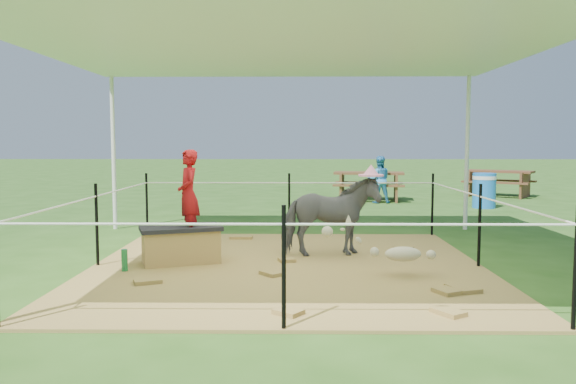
{
  "coord_description": "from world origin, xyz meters",
  "views": [
    {
      "loc": [
        0.08,
        -6.52,
        1.47
      ],
      "look_at": [
        0.0,
        0.6,
        0.85
      ],
      "focal_mm": 35.0,
      "sensor_mm": 36.0,
      "label": 1
    }
  ],
  "objects_px": {
    "woman": "(188,186)",
    "straw_bale": "(181,246)",
    "foal": "(403,251)",
    "pony": "(330,216)",
    "distant_person": "(379,180)",
    "green_bottle": "(125,260)",
    "trash_barrel": "(484,191)",
    "picnic_table_near": "(369,186)",
    "picnic_table_far": "(499,183)"
  },
  "relations": [
    {
      "from": "woman",
      "to": "straw_bale",
      "type": "bearing_deg",
      "value": -109.79
    },
    {
      "from": "woman",
      "to": "foal",
      "type": "bearing_deg",
      "value": 55.21
    },
    {
      "from": "pony",
      "to": "straw_bale",
      "type": "bearing_deg",
      "value": 94.3
    },
    {
      "from": "distant_person",
      "to": "straw_bale",
      "type": "bearing_deg",
      "value": 63.18
    },
    {
      "from": "green_bottle",
      "to": "foal",
      "type": "relative_size",
      "value": 0.25
    },
    {
      "from": "trash_barrel",
      "to": "picnic_table_near",
      "type": "bearing_deg",
      "value": 145.41
    },
    {
      "from": "trash_barrel",
      "to": "picnic_table_far",
      "type": "height_order",
      "value": "trash_barrel"
    },
    {
      "from": "distant_person",
      "to": "trash_barrel",
      "type": "bearing_deg",
      "value": 154.77
    },
    {
      "from": "straw_bale",
      "to": "trash_barrel",
      "type": "relative_size",
      "value": 1.12
    },
    {
      "from": "woman",
      "to": "trash_barrel",
      "type": "bearing_deg",
      "value": 117.59
    },
    {
      "from": "picnic_table_far",
      "to": "distant_person",
      "type": "distance_m",
      "value": 4.02
    },
    {
      "from": "straw_bale",
      "to": "woman",
      "type": "xyz_separation_m",
      "value": [
        0.1,
        0.0,
        0.73
      ]
    },
    {
      "from": "distant_person",
      "to": "picnic_table_near",
      "type": "bearing_deg",
      "value": -76.33
    },
    {
      "from": "straw_bale",
      "to": "woman",
      "type": "relative_size",
      "value": 0.83
    },
    {
      "from": "woman",
      "to": "picnic_table_far",
      "type": "bearing_deg",
      "value": 122.17
    },
    {
      "from": "picnic_table_near",
      "to": "distant_person",
      "type": "bearing_deg",
      "value": -67.29
    },
    {
      "from": "woman",
      "to": "picnic_table_far",
      "type": "distance_m",
      "value": 11.27
    },
    {
      "from": "trash_barrel",
      "to": "picnic_table_far",
      "type": "relative_size",
      "value": 0.46
    },
    {
      "from": "woman",
      "to": "green_bottle",
      "type": "xyz_separation_m",
      "value": [
        -0.65,
        -0.45,
        -0.81
      ]
    },
    {
      "from": "picnic_table_near",
      "to": "straw_bale",
      "type": "bearing_deg",
      "value": -104.83
    },
    {
      "from": "straw_bale",
      "to": "distant_person",
      "type": "xyz_separation_m",
      "value": [
        3.45,
        7.08,
        0.35
      ]
    },
    {
      "from": "pony",
      "to": "green_bottle",
      "type": "bearing_deg",
      "value": 101.47
    },
    {
      "from": "pony",
      "to": "foal",
      "type": "distance_m",
      "value": 1.32
    },
    {
      "from": "green_bottle",
      "to": "picnic_table_far",
      "type": "relative_size",
      "value": 0.14
    },
    {
      "from": "picnic_table_far",
      "to": "woman",
      "type": "bearing_deg",
      "value": -95.1
    },
    {
      "from": "straw_bale",
      "to": "green_bottle",
      "type": "bearing_deg",
      "value": -140.71
    },
    {
      "from": "distant_person",
      "to": "pony",
      "type": "bearing_deg",
      "value": 75.4
    },
    {
      "from": "green_bottle",
      "to": "straw_bale",
      "type": "bearing_deg",
      "value": 39.29
    },
    {
      "from": "trash_barrel",
      "to": "distant_person",
      "type": "height_order",
      "value": "distant_person"
    },
    {
      "from": "trash_barrel",
      "to": "straw_bale",
      "type": "bearing_deg",
      "value": -133.12
    },
    {
      "from": "straw_bale",
      "to": "foal",
      "type": "xyz_separation_m",
      "value": [
        2.55,
        -0.66,
        0.08
      ]
    },
    {
      "from": "green_bottle",
      "to": "picnic_table_far",
      "type": "xyz_separation_m",
      "value": [
        7.59,
        9.32,
        0.21
      ]
    },
    {
      "from": "foal",
      "to": "picnic_table_near",
      "type": "height_order",
      "value": "picnic_table_near"
    },
    {
      "from": "picnic_table_near",
      "to": "picnic_table_far",
      "type": "distance_m",
      "value": 3.93
    },
    {
      "from": "woman",
      "to": "pony",
      "type": "height_order",
      "value": "woman"
    },
    {
      "from": "picnic_table_near",
      "to": "woman",
      "type": "bearing_deg",
      "value": -104.2
    },
    {
      "from": "woman",
      "to": "picnic_table_far",
      "type": "height_order",
      "value": "woman"
    },
    {
      "from": "straw_bale",
      "to": "picnic_table_near",
      "type": "xyz_separation_m",
      "value": [
        3.28,
        7.72,
        0.14
      ]
    },
    {
      "from": "pony",
      "to": "picnic_table_near",
      "type": "bearing_deg",
      "value": -19.98
    },
    {
      "from": "foal",
      "to": "picnic_table_far",
      "type": "height_order",
      "value": "picnic_table_far"
    },
    {
      "from": "straw_bale",
      "to": "woman",
      "type": "distance_m",
      "value": 0.74
    },
    {
      "from": "green_bottle",
      "to": "picnic_table_far",
      "type": "height_order",
      "value": "picnic_table_far"
    },
    {
      "from": "picnic_table_near",
      "to": "distant_person",
      "type": "height_order",
      "value": "distant_person"
    },
    {
      "from": "picnic_table_far",
      "to": "trash_barrel",
      "type": "bearing_deg",
      "value": -82.9
    },
    {
      "from": "woman",
      "to": "trash_barrel",
      "type": "distance_m",
      "value": 8.26
    },
    {
      "from": "straw_bale",
      "to": "green_bottle",
      "type": "relative_size",
      "value": 3.6
    },
    {
      "from": "picnic_table_near",
      "to": "picnic_table_far",
      "type": "relative_size",
      "value": 1.02
    },
    {
      "from": "woman",
      "to": "distant_person",
      "type": "height_order",
      "value": "woman"
    },
    {
      "from": "woman",
      "to": "pony",
      "type": "relative_size",
      "value": 0.88
    },
    {
      "from": "woman",
      "to": "distant_person",
      "type": "distance_m",
      "value": 7.84
    }
  ]
}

